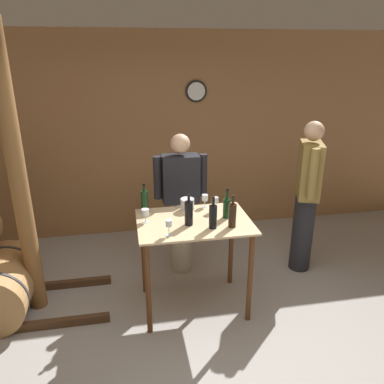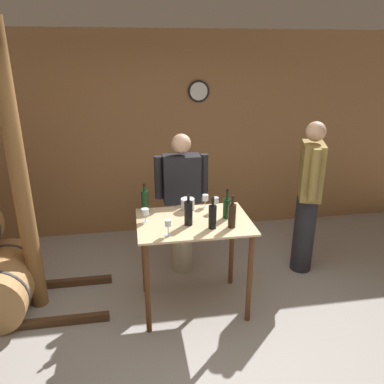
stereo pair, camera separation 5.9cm
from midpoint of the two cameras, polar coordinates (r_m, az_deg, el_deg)
name	(u,v)px [view 2 (the right image)]	position (r m, az deg, el deg)	size (l,w,h in m)	color
ground_plane	(212,355)	(3.49, 3.61, -23.60)	(14.00, 14.00, 0.00)	#9E9993
back_wall	(174,136)	(5.13, -2.46, 8.46)	(8.40, 0.08, 2.70)	#996B42
tasting_table	(194,238)	(3.59, 0.74, -7.05)	(1.06, 0.75, 0.94)	#D1B284
wooden_post	(19,179)	(3.71, -24.40, 1.83)	(0.16, 0.16, 2.70)	brown
wine_bottle_far_left	(145,201)	(3.68, -6.73, -1.32)	(0.07, 0.07, 0.29)	black
wine_bottle_left	(188,213)	(3.38, -0.05, -3.17)	(0.08, 0.08, 0.30)	black
wine_bottle_center	(212,216)	(3.33, 3.65, -3.71)	(0.07, 0.07, 0.30)	black
wine_bottle_right	(232,215)	(3.36, 6.62, -3.51)	(0.07, 0.07, 0.30)	black
wine_bottle_far_right	(227,208)	(3.55, 5.78, -2.38)	(0.07, 0.07, 0.28)	black
wine_glass_near_left	(145,212)	(3.48, -6.69, -3.10)	(0.07, 0.07, 0.13)	silver
wine_glass_near_center	(168,224)	(3.20, -3.15, -4.89)	(0.06, 0.06, 0.14)	silver
wine_glass_near_right	(205,198)	(3.79, 2.50, -0.95)	(0.06, 0.06, 0.13)	silver
wine_glass_far_side	(215,201)	(3.68, 4.03, -1.38)	(0.07, 0.07, 0.15)	silver
ice_bucket	(188,204)	(3.73, -0.21, -1.88)	(0.14, 0.14, 0.12)	silver
person_host	(182,202)	(4.17, -1.17, -1.54)	(0.59, 0.24, 1.63)	#B7AD93
person_visitor_with_scarf	(308,196)	(4.35, 17.68, -0.53)	(0.34, 0.56, 1.75)	#232328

